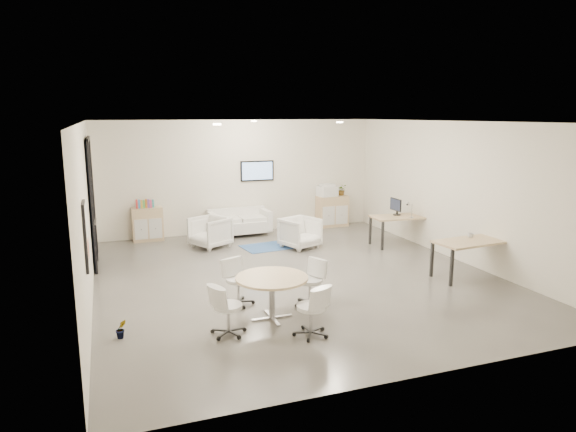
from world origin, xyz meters
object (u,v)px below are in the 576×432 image
(desk_front, at_px, (471,244))
(desk_rear, at_px, (400,219))
(sideboard_right, at_px, (332,211))
(loveseat, at_px, (239,223))
(armchair_left, at_px, (210,231))
(round_table, at_px, (272,282))
(sideboard_left, at_px, (148,224))
(armchair_right, at_px, (300,231))

(desk_front, bearing_deg, desk_rear, 83.07)
(sideboard_right, bearing_deg, loveseat, -176.62)
(armchair_left, bearing_deg, round_table, -28.50)
(sideboard_left, height_order, round_table, sideboard_left)
(loveseat, relative_size, desk_rear, 1.13)
(sideboard_right, relative_size, desk_front, 0.59)
(sideboard_left, height_order, armchair_right, sideboard_left)
(sideboard_left, relative_size, round_table, 0.75)
(round_table, bearing_deg, armchair_right, 63.13)
(sideboard_left, distance_m, desk_front, 8.21)
(loveseat, relative_size, armchair_right, 2.03)
(loveseat, distance_m, desk_rear, 4.45)
(armchair_left, relative_size, round_table, 0.72)
(sideboard_left, distance_m, armchair_left, 1.91)
(desk_rear, bearing_deg, sideboard_left, 160.83)
(desk_front, bearing_deg, armchair_right, 119.95)
(sideboard_left, height_order, sideboard_right, sideboard_right)
(sideboard_right, bearing_deg, armchair_right, -131.63)
(sideboard_right, height_order, armchair_right, sideboard_right)
(sideboard_right, height_order, armchair_left, sideboard_right)
(armchair_right, bearing_deg, desk_rear, -34.98)
(sideboard_right, height_order, round_table, sideboard_right)
(loveseat, distance_m, armchair_right, 2.21)
(sideboard_right, distance_m, loveseat, 2.97)
(loveseat, distance_m, armchair_left, 1.47)
(armchair_left, height_order, armchair_right, armchair_left)
(loveseat, bearing_deg, desk_rear, -37.57)
(sideboard_right, relative_size, loveseat, 0.54)
(sideboard_left, xyz_separation_m, desk_front, (6.02, -5.58, 0.26))
(round_table, bearing_deg, desk_front, 8.74)
(armchair_left, bearing_deg, sideboard_left, -159.69)
(armchair_right, distance_m, round_table, 4.69)
(desk_rear, bearing_deg, round_table, -137.76)
(desk_rear, height_order, desk_front, desk_front)
(armchair_left, relative_size, desk_rear, 0.57)
(desk_rear, relative_size, round_table, 1.27)
(sideboard_right, xyz_separation_m, desk_front, (0.59, -5.56, 0.25))
(sideboard_left, bearing_deg, armchair_left, -40.93)
(armchair_left, xyz_separation_m, round_table, (0.02, -5.03, 0.21))
(sideboard_left, xyz_separation_m, armchair_right, (3.58, -2.10, -0.02))
(sideboard_right, bearing_deg, sideboard_left, 179.81)
(sideboard_left, distance_m, loveseat, 2.48)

